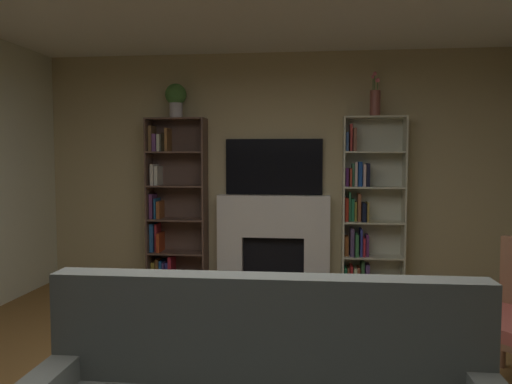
% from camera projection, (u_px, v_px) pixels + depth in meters
% --- Properties ---
extents(wall_back_accent, '(5.49, 0.06, 2.70)m').
position_uv_depth(wall_back_accent, '(274.00, 170.00, 5.93)').
color(wall_back_accent, tan).
rests_on(wall_back_accent, ground_plane).
extents(fireplace, '(1.39, 0.48, 1.07)m').
position_uv_depth(fireplace, '(273.00, 240.00, 5.86)').
color(fireplace, white).
rests_on(fireplace, ground_plane).
extents(tv, '(1.11, 0.06, 0.64)m').
position_uv_depth(tv, '(274.00, 167.00, 5.87)').
color(tv, black).
rests_on(tv, fireplace).
extents(bookshelf_left, '(0.68, 0.30, 1.95)m').
position_uv_depth(bookshelf_left, '(172.00, 206.00, 5.96)').
color(bookshelf_left, brown).
rests_on(bookshelf_left, ground_plane).
extents(bookshelf_right, '(0.68, 0.28, 1.95)m').
position_uv_depth(bookshelf_right, '(366.00, 211.00, 5.71)').
color(bookshelf_right, beige).
rests_on(bookshelf_right, ground_plane).
extents(potted_plant, '(0.24, 0.24, 0.39)m').
position_uv_depth(potted_plant, '(176.00, 98.00, 5.82)').
color(potted_plant, silver).
rests_on(potted_plant, bookshelf_left).
extents(vase_with_flowers, '(0.11, 0.11, 0.48)m').
position_uv_depth(vase_with_flowers, '(375.00, 102.00, 5.57)').
color(vase_with_flowers, '#934C42').
rests_on(vase_with_flowers, bookshelf_right).
extents(coffee_table, '(0.83, 0.46, 0.45)m').
position_uv_depth(coffee_table, '(275.00, 361.00, 2.83)').
color(coffee_table, brown).
rests_on(coffee_table, ground_plane).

